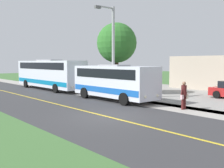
% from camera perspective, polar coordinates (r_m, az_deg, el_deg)
% --- Properties ---
extents(ground_plane, '(120.00, 120.00, 0.00)m').
position_cam_1_polar(ground_plane, '(14.68, -1.08, -7.12)').
color(ground_plane, '#3D6633').
extents(road_surface, '(8.00, 100.00, 0.01)m').
position_cam_1_polar(road_surface, '(14.68, -1.08, -7.11)').
color(road_surface, '#333335').
rests_on(road_surface, ground).
extents(sidewalk, '(2.40, 100.00, 0.01)m').
position_cam_1_polar(sidewalk, '(18.39, 11.53, -4.78)').
color(sidewalk, '#9E9991').
rests_on(sidewalk, ground).
extents(road_centre_line, '(0.16, 100.00, 0.00)m').
position_cam_1_polar(road_centre_line, '(14.68, -1.08, -7.09)').
color(road_centre_line, gold).
rests_on(road_centre_line, ground).
extents(shuttle_bus_front, '(2.57, 7.89, 2.83)m').
position_cam_1_polar(shuttle_bus_front, '(20.75, 0.41, 0.74)').
color(shuttle_bus_front, silver).
rests_on(shuttle_bus_front, ground).
extents(transit_bus_rear, '(2.56, 11.69, 3.29)m').
position_cam_1_polar(transit_bus_rear, '(29.83, -13.57, 2.32)').
color(transit_bus_rear, silver).
rests_on(transit_bus_rear, ground).
extents(pedestrian_with_bags, '(0.72, 0.34, 1.79)m').
position_cam_1_polar(pedestrian_with_bags, '(17.36, 15.38, -2.19)').
color(pedestrian_with_bags, '#4C1919').
rests_on(pedestrian_with_bags, ground).
extents(street_light_pole, '(1.97, 0.24, 7.50)m').
position_cam_1_polar(street_light_pole, '(21.52, 0.02, 7.79)').
color(street_light_pole, '#9E9EA3').
rests_on(street_light_pole, ground).
extents(tree_curbside, '(3.76, 3.76, 6.71)m').
position_cam_1_polar(tree_curbside, '(24.93, 1.03, 8.90)').
color(tree_curbside, '#4C3826').
rests_on(tree_curbside, ground).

